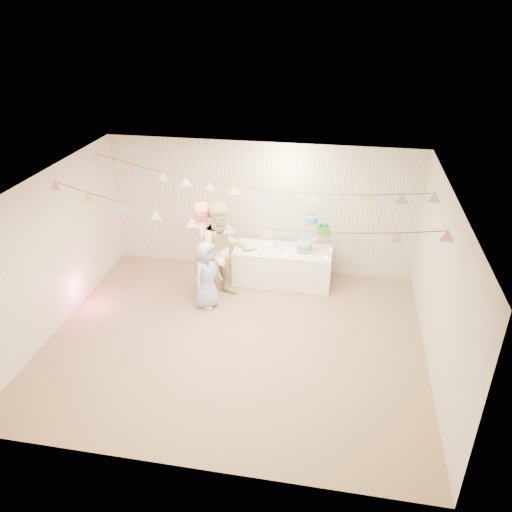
% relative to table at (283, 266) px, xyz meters
% --- Properties ---
extents(floor, '(6.00, 6.00, 0.00)m').
position_rel_table_xyz_m(floor, '(-0.50, -2.00, -0.35)').
color(floor, '#816346').
rests_on(floor, ground).
extents(ceiling, '(6.00, 6.00, 0.00)m').
position_rel_table_xyz_m(ceiling, '(-0.50, -2.00, 2.25)').
color(ceiling, white).
rests_on(ceiling, ground).
extents(back_wall, '(6.00, 6.00, 0.00)m').
position_rel_table_xyz_m(back_wall, '(-0.50, 0.50, 0.95)').
color(back_wall, silver).
rests_on(back_wall, ground).
extents(front_wall, '(6.00, 6.00, 0.00)m').
position_rel_table_xyz_m(front_wall, '(-0.50, -4.50, 0.95)').
color(front_wall, silver).
rests_on(front_wall, ground).
extents(left_wall, '(5.00, 5.00, 0.00)m').
position_rel_table_xyz_m(left_wall, '(-3.50, -2.00, 0.95)').
color(left_wall, silver).
rests_on(left_wall, ground).
extents(right_wall, '(5.00, 5.00, 0.00)m').
position_rel_table_xyz_m(right_wall, '(2.50, -2.00, 0.95)').
color(right_wall, silver).
rests_on(right_wall, ground).
extents(table, '(1.85, 0.74, 0.69)m').
position_rel_table_xyz_m(table, '(0.00, 0.00, 0.00)').
color(table, white).
rests_on(table, floor).
extents(cake_stand, '(0.66, 0.39, 0.74)m').
position_rel_table_xyz_m(cake_stand, '(0.55, 0.05, 0.77)').
color(cake_stand, silver).
rests_on(cake_stand, table).
extents(cake_bottom, '(0.31, 0.31, 0.15)m').
position_rel_table_xyz_m(cake_bottom, '(0.40, -0.01, 0.49)').
color(cake_bottom, '#2992C2').
rests_on(cake_bottom, cake_stand).
extents(cake_middle, '(0.27, 0.27, 0.22)m').
position_rel_table_xyz_m(cake_middle, '(0.73, 0.14, 0.76)').
color(cake_middle, green).
rests_on(cake_middle, cake_stand).
extents(cake_top_tier, '(0.25, 0.25, 0.19)m').
position_rel_table_xyz_m(cake_top_tier, '(0.49, 0.02, 1.03)').
color(cake_top_tier, '#3F9AC6').
rests_on(cake_top_tier, cake_stand).
extents(platter, '(0.36, 0.36, 0.02)m').
position_rel_table_xyz_m(platter, '(-0.65, -0.05, 0.41)').
color(platter, white).
rests_on(platter, table).
extents(posy, '(0.13, 0.13, 0.15)m').
position_rel_table_xyz_m(posy, '(-0.14, 0.05, 0.48)').
color(posy, white).
rests_on(posy, table).
extents(person_adult_a, '(0.44, 0.67, 1.81)m').
position_rel_table_xyz_m(person_adult_a, '(-1.32, -0.62, 0.56)').
color(person_adult_a, pink).
rests_on(person_adult_a, floor).
extents(person_adult_b, '(1.14, 1.09, 1.85)m').
position_rel_table_xyz_m(person_adult_b, '(-0.99, -0.72, 0.58)').
color(person_adult_b, '#C2BA77').
rests_on(person_adult_b, floor).
extents(person_child, '(0.62, 0.72, 1.26)m').
position_rel_table_xyz_m(person_child, '(-1.20, -1.07, 0.28)').
color(person_child, '#92A6CF').
rests_on(person_child, floor).
extents(bunting_back, '(5.60, 1.10, 0.40)m').
position_rel_table_xyz_m(bunting_back, '(-0.50, -0.90, 2.00)').
color(bunting_back, pink).
rests_on(bunting_back, ceiling).
extents(bunting_front, '(5.60, 0.90, 0.36)m').
position_rel_table_xyz_m(bunting_front, '(-0.50, -2.20, 1.97)').
color(bunting_front, '#72A5E5').
rests_on(bunting_front, ceiling).
extents(tealight_0, '(0.04, 0.04, 0.03)m').
position_rel_table_xyz_m(tealight_0, '(-0.80, -0.15, 0.36)').
color(tealight_0, '#FFD88C').
rests_on(tealight_0, table).
extents(tealight_1, '(0.04, 0.04, 0.03)m').
position_rel_table_xyz_m(tealight_1, '(-0.35, 0.18, 0.36)').
color(tealight_1, '#FFD88C').
rests_on(tealight_1, table).
extents(tealight_2, '(0.04, 0.04, 0.03)m').
position_rel_table_xyz_m(tealight_2, '(0.10, -0.22, 0.36)').
color(tealight_2, '#FFD88C').
rests_on(tealight_2, table).
extents(tealight_3, '(0.04, 0.04, 0.03)m').
position_rel_table_xyz_m(tealight_3, '(0.35, 0.22, 0.36)').
color(tealight_3, '#FFD88C').
rests_on(tealight_3, table).
extents(tealight_4, '(0.04, 0.04, 0.03)m').
position_rel_table_xyz_m(tealight_4, '(0.82, -0.18, 0.36)').
color(tealight_4, '#FFD88C').
rests_on(tealight_4, table).
extents(tealight_5, '(0.04, 0.04, 0.03)m').
position_rel_table_xyz_m(tealight_5, '(0.90, 0.15, 0.36)').
color(tealight_5, '#FFD88C').
rests_on(tealight_5, table).
extents(tealight_6, '(0.04, 0.04, 0.03)m').
position_rel_table_xyz_m(tealight_6, '(-0.24, 0.17, 0.36)').
color(tealight_6, '#FFD88C').
rests_on(tealight_6, table).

